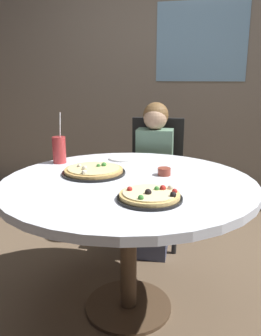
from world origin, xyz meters
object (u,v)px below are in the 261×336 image
(diner_child, at_px, (153,186))
(soda_cup, at_px, (59,150))
(dining_table, at_px, (128,197))
(pizza_cheese, at_px, (150,196))
(chair_wooden, at_px, (156,173))
(sauce_bowl, at_px, (164,172))
(pizza_veggie, at_px, (94,171))
(plate_small, at_px, (123,158))

(diner_child, xyz_separation_m, soda_cup, (-0.49, -0.49, 0.35))
(dining_table, distance_m, pizza_cheese, 0.32)
(chair_wooden, distance_m, diner_child, 0.19)
(soda_cup, bearing_deg, pizza_cheese, -38.25)
(chair_wooden, bearing_deg, pizza_cheese, -82.14)
(dining_table, bearing_deg, sauce_bowl, 38.04)
(pizza_veggie, distance_m, plate_small, 0.37)
(dining_table, xyz_separation_m, pizza_veggie, (-0.21, 0.07, 0.11))
(pizza_veggie, height_order, plate_small, pizza_veggie)
(chair_wooden, xyz_separation_m, diner_child, (0.01, -0.18, -0.05))
(pizza_veggie, xyz_separation_m, sauce_bowl, (0.37, 0.06, 0.00))
(plate_small, bearing_deg, pizza_veggie, -100.68)
(dining_table, height_order, pizza_cheese, pizza_cheese)
(chair_wooden, bearing_deg, soda_cup, -125.79)
(dining_table, distance_m, chair_wooden, 0.94)
(chair_wooden, xyz_separation_m, plate_small, (-0.14, -0.49, 0.22))
(soda_cup, bearing_deg, sauce_bowl, -10.69)
(dining_table, height_order, soda_cup, soda_cup)
(pizza_veggie, bearing_deg, dining_table, -18.23)
(diner_child, relative_size, sauce_bowl, 15.46)
(chair_wooden, height_order, sauce_bowl, chair_wooden)
(soda_cup, xyz_separation_m, sauce_bowl, (0.66, -0.12, -0.06))
(soda_cup, bearing_deg, pizza_veggie, -33.20)
(dining_table, relative_size, pizza_veggie, 3.77)
(diner_child, xyz_separation_m, plate_small, (-0.14, -0.31, 0.27))
(dining_table, xyz_separation_m, plate_small, (-0.14, 0.44, 0.09))
(pizza_cheese, height_order, sauce_bowl, pizza_cheese)
(dining_table, distance_m, plate_small, 0.47)
(diner_child, height_order, pizza_cheese, diner_child)
(plate_small, bearing_deg, chair_wooden, 74.62)
(pizza_cheese, relative_size, soda_cup, 0.92)
(dining_table, distance_m, sauce_bowl, 0.24)
(diner_child, relative_size, pizza_cheese, 3.83)
(dining_table, relative_size, diner_child, 1.19)
(pizza_veggie, distance_m, pizza_cheese, 0.49)
(sauce_bowl, bearing_deg, pizza_cheese, -90.90)
(sauce_bowl, bearing_deg, plate_small, 134.88)
(sauce_bowl, xyz_separation_m, plate_small, (-0.31, 0.31, -0.02))
(pizza_veggie, relative_size, sauce_bowl, 4.89)
(dining_table, relative_size, chair_wooden, 1.36)
(soda_cup, relative_size, sauce_bowl, 4.39)
(soda_cup, bearing_deg, diner_child, 44.84)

